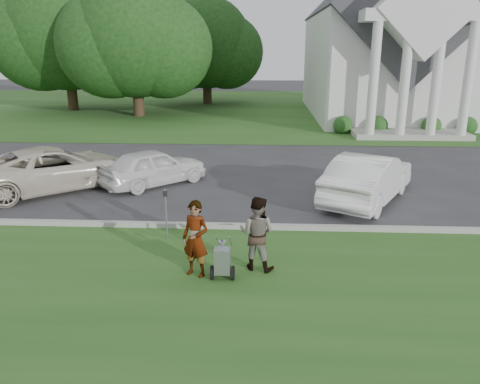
# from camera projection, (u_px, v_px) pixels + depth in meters

# --- Properties ---
(ground) EXTENTS (120.00, 120.00, 0.00)m
(ground) POSITION_uv_depth(u_px,v_px,m) (227.00, 237.00, 12.29)
(ground) COLOR #333335
(ground) RESTS_ON ground
(grass_strip) EXTENTS (80.00, 7.00, 0.01)m
(grass_strip) POSITION_uv_depth(u_px,v_px,m) (216.00, 294.00, 9.43)
(grass_strip) COLOR #27521C
(grass_strip) RESTS_ON ground
(church_lawn) EXTENTS (80.00, 30.00, 0.01)m
(church_lawn) POSITION_uv_depth(u_px,v_px,m) (252.00, 108.00, 38.04)
(church_lawn) COLOR #27521C
(church_lawn) RESTS_ON ground
(curb) EXTENTS (80.00, 0.18, 0.15)m
(curb) POSITION_uv_depth(u_px,v_px,m) (228.00, 226.00, 12.79)
(curb) COLOR #9E9E93
(curb) RESTS_ON ground
(church) EXTENTS (9.19, 19.00, 24.10)m
(church) POSITION_uv_depth(u_px,v_px,m) (382.00, 29.00, 32.14)
(church) COLOR white
(church) RESTS_ON ground
(tree_left) EXTENTS (10.63, 8.40, 9.71)m
(tree_left) POSITION_uv_depth(u_px,v_px,m) (135.00, 42.00, 32.12)
(tree_left) COLOR #332316
(tree_left) RESTS_ON ground
(tree_far) EXTENTS (11.64, 9.20, 10.73)m
(tree_far) POSITION_uv_depth(u_px,v_px,m) (66.00, 34.00, 35.09)
(tree_far) COLOR #332316
(tree_far) RESTS_ON ground
(tree_back) EXTENTS (9.61, 7.60, 8.89)m
(tree_back) POSITION_uv_depth(u_px,v_px,m) (206.00, 47.00, 39.67)
(tree_back) COLOR #332316
(tree_back) RESTS_ON ground
(striping_cart) EXTENTS (0.52, 1.02, 0.95)m
(striping_cart) POSITION_uv_depth(u_px,v_px,m) (222.00, 262.00, 9.93)
(striping_cart) COLOR black
(striping_cart) RESTS_ON ground
(person_left) EXTENTS (0.73, 0.62, 1.69)m
(person_left) POSITION_uv_depth(u_px,v_px,m) (196.00, 240.00, 9.96)
(person_left) COLOR #999999
(person_left) RESTS_ON ground
(person_right) EXTENTS (0.97, 0.86, 1.68)m
(person_right) POSITION_uv_depth(u_px,v_px,m) (257.00, 234.00, 10.28)
(person_right) COLOR #999999
(person_right) RESTS_ON ground
(parking_meter_near) EXTENTS (0.10, 0.09, 1.33)m
(parking_meter_near) POSITION_uv_depth(u_px,v_px,m) (166.00, 208.00, 11.95)
(parking_meter_near) COLOR #94979C
(parking_meter_near) RESTS_ON ground
(car_a) EXTENTS (5.68, 5.31, 1.48)m
(car_a) POSITION_uv_depth(u_px,v_px,m) (55.00, 168.00, 16.19)
(car_a) COLOR beige
(car_a) RESTS_ON ground
(car_b) EXTENTS (3.89, 3.79, 1.32)m
(car_b) POSITION_uv_depth(u_px,v_px,m) (154.00, 167.00, 16.72)
(car_b) COLOR white
(car_b) RESTS_ON ground
(car_d) EXTENTS (3.75, 4.93, 1.56)m
(car_d) POSITION_uv_depth(u_px,v_px,m) (368.00, 178.00, 14.90)
(car_d) COLOR white
(car_d) RESTS_ON ground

